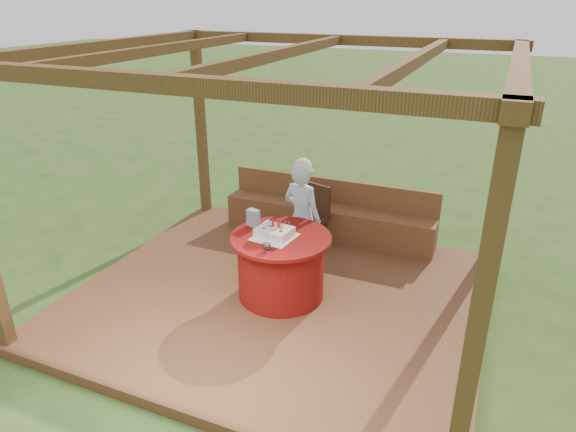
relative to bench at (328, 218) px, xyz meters
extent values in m
plane|color=#2D4C19|center=(0.00, -1.72, -0.38)|extent=(60.00, 60.00, 0.00)
cube|color=brown|center=(0.00, -1.72, -0.32)|extent=(4.50, 4.00, 0.12)
cube|color=brown|center=(2.13, -3.60, 1.03)|extent=(0.12, 0.12, 2.60)
cube|color=brown|center=(-2.13, 0.16, 1.03)|extent=(0.12, 0.12, 2.60)
cube|color=brown|center=(2.13, 0.16, 1.03)|extent=(0.12, 0.12, 2.60)
cube|color=brown|center=(0.00, -3.60, 2.40)|extent=(4.50, 0.14, 0.12)
cube|color=brown|center=(0.00, 0.16, 2.40)|extent=(4.50, 0.14, 0.12)
cube|color=brown|center=(-2.13, -1.72, 2.40)|extent=(0.14, 4.00, 0.12)
cube|color=brown|center=(2.13, -1.72, 2.40)|extent=(0.14, 4.00, 0.12)
cube|color=brown|center=(-1.30, -1.72, 2.40)|extent=(0.10, 3.70, 0.10)
cube|color=brown|center=(0.00, -1.72, 2.40)|extent=(0.10, 3.70, 0.10)
cube|color=brown|center=(1.30, -1.72, 2.40)|extent=(0.10, 3.70, 0.10)
cube|color=brown|center=(0.00, -0.02, -0.04)|extent=(3.00, 0.42, 0.45)
cube|color=brown|center=(0.00, 0.16, 0.36)|extent=(3.00, 0.06, 0.35)
cylinder|color=maroon|center=(0.03, -1.73, 0.09)|extent=(0.97, 0.97, 0.71)
cylinder|color=maroon|center=(0.03, -1.73, 0.46)|extent=(1.12, 1.12, 0.04)
cube|color=#351E11|center=(-0.13, -0.46, 0.14)|extent=(0.51, 0.51, 0.05)
cylinder|color=#351E11|center=(-0.33, -0.57, -0.06)|extent=(0.04, 0.04, 0.41)
cylinder|color=#351E11|center=(-0.02, -0.67, -0.06)|extent=(0.04, 0.04, 0.41)
cylinder|color=#351E11|center=(-0.23, -0.25, -0.06)|extent=(0.04, 0.04, 0.41)
cylinder|color=#351E11|center=(0.08, -0.35, -0.06)|extent=(0.04, 0.04, 0.41)
cube|color=#351E11|center=(-0.07, -0.28, 0.37)|extent=(0.40, 0.16, 0.45)
imported|color=#94C0DC|center=(0.02, -1.09, 0.44)|extent=(0.58, 0.46, 1.41)
sphere|color=white|center=(0.02, -1.09, 1.09)|extent=(0.21, 0.21, 0.21)
cube|color=white|center=(-0.03, -1.78, 0.49)|extent=(0.47, 0.47, 0.01)
cube|color=white|center=(-0.03, -1.78, 0.54)|extent=(0.40, 0.34, 0.10)
cylinder|color=red|center=(-0.06, -1.74, 0.63)|extent=(0.03, 0.03, 0.08)
cylinder|color=red|center=(0.01, -1.74, 0.63)|extent=(0.03, 0.03, 0.08)
sphere|color=blue|center=(-0.13, -1.84, 0.61)|extent=(0.04, 0.04, 0.04)
sphere|color=yellow|center=(-0.03, -1.85, 0.61)|extent=(0.04, 0.04, 0.04)
sphere|color=red|center=(0.07, -1.83, 0.61)|extent=(0.04, 0.04, 0.04)
sphere|color=green|center=(-0.09, -1.76, 0.61)|extent=(0.04, 0.04, 0.04)
sphere|color=orange|center=(0.04, -1.75, 0.61)|extent=(0.04, 0.04, 0.04)
cube|color=#BF7BA8|center=(-0.37, -1.60, 0.58)|extent=(0.16, 0.12, 0.20)
imported|color=silver|center=(0.04, -2.11, 0.52)|extent=(0.10, 0.10, 0.08)
camera|label=1|loc=(2.09, -6.37, 2.92)|focal=32.00mm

